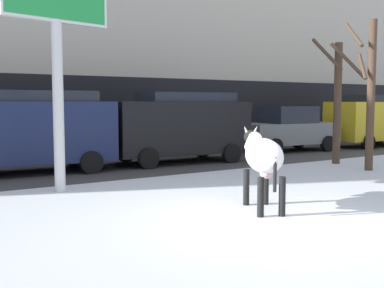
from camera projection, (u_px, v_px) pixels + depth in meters
name	position (u px, v px, depth m)	size (l,w,h in m)	color
ground_plane	(272.00, 224.00, 7.78)	(120.00, 120.00, 0.00)	white
road_strip	(90.00, 167.00, 14.67)	(60.00, 5.60, 0.01)	#423F3F
cow_holstein	(264.00, 156.00, 8.76)	(1.17, 1.89, 1.54)	silver
car_navy_van	(30.00, 129.00, 13.29)	(4.72, 2.36, 2.32)	#19234C
car_black_van	(179.00, 125.00, 15.71)	(4.72, 2.36, 2.32)	black
car_grey_sedan	(288.00, 129.00, 19.39)	(4.31, 2.20, 1.84)	slate
car_yellow_van	(375.00, 119.00, 21.65)	(4.72, 2.36, 2.32)	gold
pedestrian_near_billboard	(60.00, 133.00, 17.14)	(0.36, 0.24, 1.73)	#282833
pedestrian_by_cars	(42.00, 134.00, 16.80)	(0.36, 0.24, 1.73)	#282833
bare_tree_left_lot	(370.00, 91.00, 13.80)	(0.94, 1.10, 4.38)	#4C3828
bare_tree_right_lot	(337.00, 97.00, 15.29)	(1.21, 1.42, 4.07)	#4C3828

